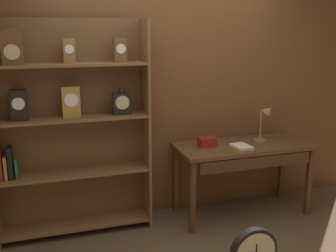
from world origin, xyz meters
The scene contains 6 objects.
back_wood_panel centered at (0.00, 1.31, 1.30)m, with size 4.80×0.05×2.60m, color brown.
bookshelf centered at (-1.01, 1.10, 1.07)m, with size 1.45×0.30×2.06m.
workbench centered at (0.77, 0.92, 0.69)m, with size 1.43×0.60×0.78m.
desk_lamp centered at (1.02, 0.96, 1.01)m, with size 0.20×0.20×0.41m.
toolbox_small centered at (0.37, 1.00, 0.83)m, with size 0.18×0.13×0.09m, color maroon.
open_repair_manual centered at (0.69, 0.84, 0.79)m, with size 0.16×0.22×0.03m, color silver.
Camera 1 is at (-1.19, -2.58, 1.95)m, focal length 41.95 mm.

